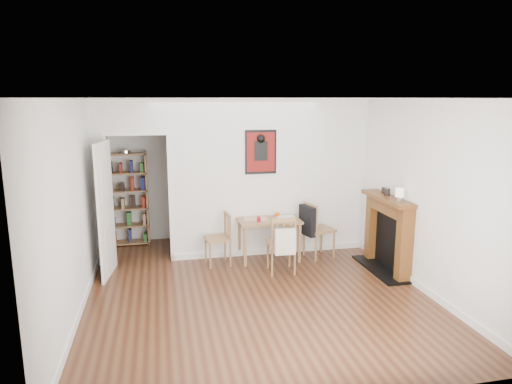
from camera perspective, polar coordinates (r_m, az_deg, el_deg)
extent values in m
plane|color=#55331B|center=(6.54, -0.30, -11.84)|extent=(5.20, 5.20, 0.00)
plane|color=silver|center=(8.66, -3.84, 2.90)|extent=(4.50, 0.00, 4.50)
plane|color=silver|center=(3.73, 7.99, -8.84)|extent=(4.50, 0.00, 4.50)
plane|color=silver|center=(6.10, -21.47, -1.52)|extent=(0.00, 5.20, 5.20)
plane|color=silver|center=(6.95, 18.16, 0.22)|extent=(0.00, 5.20, 5.20)
plane|color=silver|center=(6.01, -0.33, 11.59)|extent=(5.20, 5.20, 0.00)
cube|color=silver|center=(7.61, 1.77, 1.73)|extent=(3.35, 0.10, 2.60)
cube|color=silver|center=(7.45, -18.85, 0.89)|extent=(0.25, 0.10, 2.60)
cube|color=silver|center=(7.29, -14.83, 9.03)|extent=(0.90, 0.10, 0.55)
cube|color=white|center=(7.49, -17.99, -1.14)|extent=(0.06, 0.14, 2.05)
cube|color=white|center=(7.45, -10.63, -0.84)|extent=(0.06, 0.14, 2.05)
cube|color=white|center=(7.86, 1.82, -7.36)|extent=(3.35, 0.02, 0.10)
cube|color=white|center=(5.94, -21.39, -14.64)|extent=(0.02, 4.00, 0.10)
cube|color=white|center=(6.81, 19.98, -11.14)|extent=(0.02, 4.00, 0.10)
cube|color=white|center=(7.04, -18.27, -2.16)|extent=(0.15, 0.80, 2.00)
cube|color=black|center=(7.44, 0.60, 5.01)|extent=(0.52, 0.02, 0.72)
cube|color=#650F0D|center=(7.43, 0.61, 5.00)|extent=(0.46, 0.00, 0.64)
cube|color=#9A7048|center=(7.44, 1.60, -3.53)|extent=(1.00, 0.63, 0.04)
cube|color=#9A7048|center=(7.20, -1.37, -6.87)|extent=(0.05, 0.05, 0.64)
cube|color=#9A7048|center=(7.41, 5.44, -6.39)|extent=(0.05, 0.05, 0.64)
cube|color=#9A7048|center=(7.69, -2.11, -5.66)|extent=(0.05, 0.05, 0.64)
cube|color=#9A7048|center=(7.89, 4.29, -5.25)|extent=(0.05, 0.05, 0.64)
cube|color=black|center=(7.48, 6.40, -3.58)|extent=(0.20, 0.39, 0.49)
cube|color=beige|center=(6.71, 3.61, -6.14)|extent=(0.31, 0.12, 0.39)
cube|color=#9A7048|center=(8.51, -17.96, -0.92)|extent=(0.04, 0.28, 1.69)
cube|color=#9A7048|center=(8.46, -13.42, -0.74)|extent=(0.04, 0.28, 1.69)
cube|color=#9A7048|center=(8.68, -15.41, -6.05)|extent=(0.71, 0.28, 0.03)
cube|color=#9A7048|center=(8.52, -15.64, -1.94)|extent=(0.71, 0.28, 0.03)
cube|color=#9A7048|center=(8.35, -16.00, 4.59)|extent=(0.71, 0.28, 0.03)
cube|color=maroon|center=(8.48, -15.70, -0.83)|extent=(0.62, 0.23, 0.23)
cube|color=brown|center=(6.88, 18.07, -6.34)|extent=(0.20, 0.16, 1.10)
cube|color=brown|center=(7.71, 14.40, -4.22)|extent=(0.20, 0.16, 1.10)
cube|color=brown|center=(7.13, 16.17, -0.78)|extent=(0.30, 1.21, 0.06)
cube|color=brown|center=(7.18, 16.32, -1.78)|extent=(0.20, 0.85, 0.20)
cube|color=black|center=(7.35, 16.50, -5.93)|extent=(0.08, 0.81, 0.88)
cube|color=black|center=(7.43, 15.48, -9.22)|extent=(0.45, 1.25, 0.03)
cylinder|color=maroon|center=(7.26, 0.35, -3.43)|extent=(0.06, 0.06, 0.08)
sphere|color=#DA4C0B|center=(7.57, 2.67, -2.82)|extent=(0.08, 0.08, 0.08)
cube|color=beige|center=(7.44, -0.05, -3.37)|extent=(0.42, 0.34, 0.00)
cube|color=silver|center=(7.55, 3.70, -3.13)|extent=(0.33, 0.25, 0.02)
cylinder|color=silver|center=(6.80, 17.48, -0.87)|extent=(0.06, 0.06, 0.07)
cylinder|color=#EDE1C6|center=(6.78, 17.53, -0.05)|extent=(0.13, 0.13, 0.13)
cylinder|color=black|center=(7.18, 16.06, -0.01)|extent=(0.09, 0.09, 0.11)
cylinder|color=black|center=(7.36, 15.68, 0.21)|extent=(0.07, 0.07, 0.09)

